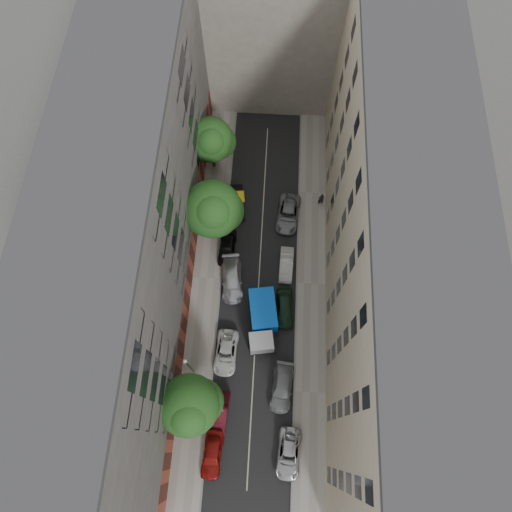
# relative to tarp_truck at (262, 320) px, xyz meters

# --- Properties ---
(ground) EXTENTS (120.00, 120.00, 0.00)m
(ground) POSITION_rel_tarp_truck_xyz_m (-0.60, 4.55, -1.56)
(ground) COLOR #4C4C49
(ground) RESTS_ON ground
(road_surface) EXTENTS (8.00, 44.00, 0.02)m
(road_surface) POSITION_rel_tarp_truck_xyz_m (-0.60, 4.55, -1.55)
(road_surface) COLOR black
(road_surface) RESTS_ON ground
(sidewalk_left) EXTENTS (3.00, 44.00, 0.15)m
(sidewalk_left) POSITION_rel_tarp_truck_xyz_m (-6.10, 4.55, -1.49)
(sidewalk_left) COLOR gray
(sidewalk_left) RESTS_ON ground
(sidewalk_right) EXTENTS (3.00, 44.00, 0.15)m
(sidewalk_right) POSITION_rel_tarp_truck_xyz_m (4.90, 4.55, -1.49)
(sidewalk_right) COLOR gray
(sidewalk_right) RESTS_ON ground
(building_left) EXTENTS (8.00, 44.00, 20.00)m
(building_left) POSITION_rel_tarp_truck_xyz_m (-11.60, 4.55, 8.44)
(building_left) COLOR #4B4946
(building_left) RESTS_ON ground
(building_right) EXTENTS (8.00, 44.00, 20.00)m
(building_right) POSITION_rel_tarp_truck_xyz_m (10.40, 4.55, 8.44)
(building_right) COLOR beige
(building_right) RESTS_ON ground
(building_endcap) EXTENTS (18.00, 12.00, 18.00)m
(building_endcap) POSITION_rel_tarp_truck_xyz_m (-0.60, 32.55, 7.44)
(building_endcap) COLOR gray
(building_endcap) RESTS_ON ground
(tarp_truck) EXTENTS (3.33, 6.47, 2.84)m
(tarp_truck) POSITION_rel_tarp_truck_xyz_m (0.00, 0.00, 0.00)
(tarp_truck) COLOR black
(tarp_truck) RESTS_ON ground
(car_left_0) EXTENTS (2.00, 4.40, 1.46)m
(car_left_0) POSITION_rel_tarp_truck_xyz_m (-3.88, -12.45, -0.83)
(car_left_0) COLOR maroon
(car_left_0) RESTS_ON ground
(car_left_1) EXTENTS (1.68, 4.08, 1.31)m
(car_left_1) POSITION_rel_tarp_truck_xyz_m (-3.49, -8.85, -0.91)
(car_left_1) COLOR #4A0E18
(car_left_1) RESTS_ON ground
(car_left_2) EXTENTS (2.34, 4.70, 1.28)m
(car_left_2) POSITION_rel_tarp_truck_xyz_m (-3.40, -3.25, -0.92)
(car_left_2) COLOR silver
(car_left_2) RESTS_ON ground
(car_left_3) EXTENTS (2.70, 5.42, 1.51)m
(car_left_3) POSITION_rel_tarp_truck_xyz_m (-3.40, 4.35, -0.81)
(car_left_3) COLOR #B7B6BB
(car_left_3) RESTS_ON ground
(car_left_4) EXTENTS (1.91, 4.33, 1.45)m
(car_left_4) POSITION_rel_tarp_truck_xyz_m (-4.20, 7.95, -0.84)
(car_left_4) COLOR black
(car_left_4) RESTS_ON ground
(car_left_5) EXTENTS (2.05, 4.44, 1.41)m
(car_left_5) POSITION_rel_tarp_truck_xyz_m (-3.52, 13.55, -0.86)
(car_left_5) COLOR black
(car_left_5) RESTS_ON ground
(car_right_0) EXTENTS (2.35, 4.68, 1.27)m
(car_right_0) POSITION_rel_tarp_truck_xyz_m (3.00, -11.99, -0.93)
(car_right_0) COLOR #B7B6BB
(car_right_0) RESTS_ON ground
(car_right_1) EXTENTS (2.35, 4.89, 1.37)m
(car_right_1) POSITION_rel_tarp_truck_xyz_m (2.20, -6.25, -0.88)
(car_right_1) COLOR gray
(car_right_1) RESTS_ON ground
(car_right_2) EXTENTS (1.94, 4.39, 1.47)m
(car_right_2) POSITION_rel_tarp_truck_xyz_m (2.20, 1.56, -0.83)
(car_right_2) COLOR black
(car_right_2) RESTS_ON ground
(car_right_3) EXTENTS (1.50, 4.03, 1.32)m
(car_right_3) POSITION_rel_tarp_truck_xyz_m (2.20, 6.33, -0.90)
(car_right_3) COLOR silver
(car_right_3) RESTS_ON ground
(car_right_4) EXTENTS (2.86, 5.28, 1.41)m
(car_right_4) POSITION_rel_tarp_truck_xyz_m (2.20, 12.35, -0.86)
(car_right_4) COLOR slate
(car_right_4) RESTS_ON ground
(tree_near) EXTENTS (5.51, 5.26, 7.92)m
(tree_near) POSITION_rel_tarp_truck_xyz_m (-5.68, -8.76, 3.71)
(tree_near) COLOR #382619
(tree_near) RESTS_ON sidewalk_left
(tree_mid) EXTENTS (5.96, 5.78, 9.06)m
(tree_mid) POSITION_rel_tarp_truck_xyz_m (-5.32, 9.44, 4.50)
(tree_mid) COLOR #382619
(tree_mid) RESTS_ON sidewalk_left
(tree_far) EXTENTS (5.21, 4.93, 7.38)m
(tree_far) POSITION_rel_tarp_truck_xyz_m (-6.52, 18.45, 3.35)
(tree_far) COLOR #382619
(tree_far) RESTS_ON sidewalk_left
(lamp_post) EXTENTS (0.36, 0.36, 6.28)m
(lamp_post) POSITION_rel_tarp_truck_xyz_m (-6.40, -5.20, 2.47)
(lamp_post) COLOR #1B602C
(lamp_post) RESTS_ON sidewalk_left
(pedestrian) EXTENTS (0.80, 0.61, 1.94)m
(pedestrian) POSITION_rel_tarp_truck_xyz_m (5.80, 14.21, -0.44)
(pedestrian) COLOR black
(pedestrian) RESTS_ON sidewalk_right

